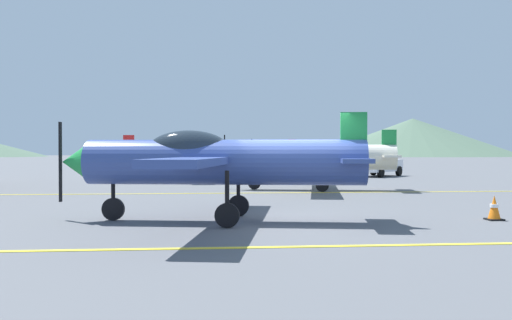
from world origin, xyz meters
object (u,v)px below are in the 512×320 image
Objects in this scene: car_sedan at (377,163)px; traffic_cone_side at (494,208)px; airplane_far at (187,155)px; airplane_mid at (311,156)px; airplane_near at (213,160)px; airplane_back at (250,154)px.

traffic_cone_side is at bearing -100.57° from car_sedan.
airplane_far is at bearing 112.48° from traffic_cone_side.
car_sedan reaches higher than traffic_cone_side.
airplane_mid is 14.25× the size of traffic_cone_side.
airplane_near is 18.57m from airplane_far.
car_sedan is at bearing 79.43° from traffic_cone_side.
airplane_near is 14.27× the size of traffic_cone_side.
airplane_mid is 18.95m from airplane_back.
traffic_cone_side is at bearing -83.26° from airplane_back.
airplane_far is at bearing -112.53° from airplane_back.
airplane_back is at bearing 96.74° from traffic_cone_side.
traffic_cone_side is at bearing -67.52° from airplane_far.
airplane_far is at bearing 122.73° from airplane_mid.
airplane_near and airplane_mid have the same top height.
airplane_mid is 13.53m from car_sedan.
airplane_mid is at bearing -57.27° from airplane_far.
car_sedan is 22.68m from traffic_cone_side.
airplane_mid and airplane_far have the same top height.
airplane_near and airplane_back have the same top height.
airplane_far is 12.47m from car_sedan.
airplane_back is (3.15, 29.01, 0.00)m from airplane_near.
airplane_near is 1.91× the size of car_sedan.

